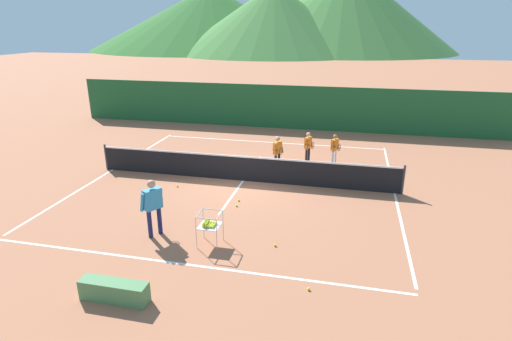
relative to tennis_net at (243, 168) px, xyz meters
name	(u,v)px	position (x,y,z in m)	size (l,w,h in m)	color
ground_plane	(243,181)	(0.00, 0.00, -0.50)	(120.00, 120.00, 0.00)	#A86647
line_baseline_near	(184,264)	(0.00, -5.80, -0.50)	(10.91, 0.08, 0.01)	white
line_baseline_far	(270,142)	(0.00, 5.39, -0.50)	(10.91, 0.08, 0.01)	white
line_sideline_west	(113,170)	(-5.45, 0.00, -0.50)	(0.08, 11.19, 0.01)	white
line_sideline_east	(395,193)	(5.45, 0.00, -0.50)	(0.08, 11.19, 0.01)	white
line_service_center	(243,181)	(0.00, 0.00, -0.50)	(0.08, 6.02, 0.01)	white
tennis_net	(243,168)	(0.00, 0.00, 0.00)	(11.45, 0.08, 1.05)	#333338
instructor	(153,203)	(-1.32, -4.60, 0.49)	(0.55, 0.82, 1.65)	#191E4C
student_0	(278,150)	(1.03, 1.54, 0.33)	(0.42, 0.73, 1.37)	black
student_1	(308,145)	(2.13, 2.69, 0.29)	(0.42, 0.70, 1.31)	black
student_2	(335,147)	(3.23, 2.70, 0.28)	(0.41, 0.70, 1.29)	silver
ball_cart	(209,224)	(0.31, -4.72, 0.09)	(0.58, 0.58, 0.90)	#B7B7BC
tennis_ball_0	(237,205)	(0.37, -2.27, -0.47)	(0.07, 0.07, 0.07)	yellow
tennis_ball_1	(275,245)	(2.04, -4.46, -0.47)	(0.07, 0.07, 0.07)	yellow
tennis_ball_2	(207,219)	(-0.23, -3.42, -0.47)	(0.07, 0.07, 0.07)	yellow
tennis_ball_3	(309,289)	(3.11, -6.17, -0.47)	(0.07, 0.07, 0.07)	yellow
tennis_ball_4	(177,186)	(-2.16, -1.14, -0.47)	(0.07, 0.07, 0.07)	yellow
tennis_ball_5	(239,200)	(0.33, -1.85, -0.47)	(0.07, 0.07, 0.07)	yellow
windscreen_fence	(281,107)	(0.00, 8.41, 0.70)	(24.00, 0.08, 2.40)	#1E5B2D
courtside_bench	(114,291)	(-0.89, -7.43, -0.27)	(1.50, 0.36, 0.46)	#4C7F4C
hill_0	(210,18)	(-28.64, 80.33, 6.18)	(53.43, 53.43, 13.36)	#2D6628
hill_1	(274,19)	(-11.85, 69.26, 5.88)	(39.28, 39.28, 12.75)	#427A38
hill_2	(344,8)	(1.17, 77.05, 8.01)	(45.19, 45.19, 17.03)	#427A38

